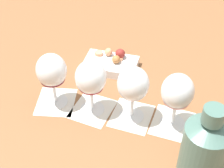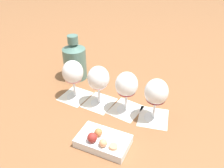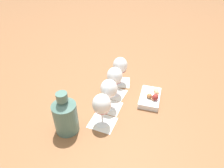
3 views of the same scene
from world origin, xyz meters
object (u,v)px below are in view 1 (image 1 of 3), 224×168
Objects in this scene: wine_glass_1 at (133,86)px; wine_glass_3 at (52,73)px; ceramic_vase at (205,147)px; wine_glass_0 at (177,94)px; wine_glass_2 at (91,80)px; snack_dish at (111,64)px.

wine_glass_1 is 1.00× the size of wine_glass_3.
wine_glass_3 is at bearing 16.02° from ceramic_vase.
wine_glass_0 is 0.22m from wine_glass_2.
wine_glass_2 is 0.79× the size of ceramic_vase.
wine_glass_3 is 0.79× the size of ceramic_vase.
wine_glass_3 is at bearing 93.97° from snack_dish.
ceramic_vase is at bearing -163.98° from wine_glass_3.
ceramic_vase is at bearing -169.63° from wine_glass_2.
wine_glass_2 is 0.11m from wine_glass_3.
wine_glass_1 is 1.00× the size of wine_glass_2.
snack_dish is (0.11, -0.16, -0.09)m from wine_glass_2.
wine_glass_1 is at bearing 153.65° from snack_dish.
snack_dish is at bearing -13.53° from ceramic_vase.
wine_glass_0 is 0.11m from wine_glass_1.
wine_glass_1 is at bearing -145.68° from wine_glass_3.
snack_dish is (0.29, -0.03, -0.09)m from wine_glass_0.
snack_dish is (0.02, -0.22, -0.09)m from wine_glass_3.
wine_glass_1 is 0.22m from wine_glass_3.
wine_glass_3 is at bearing 34.46° from wine_glass_0.
wine_glass_2 is 1.00× the size of wine_glass_3.
wine_glass_0 is at bearing -144.90° from wine_glass_2.
wine_glass_0 is 0.33m from wine_glass_3.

